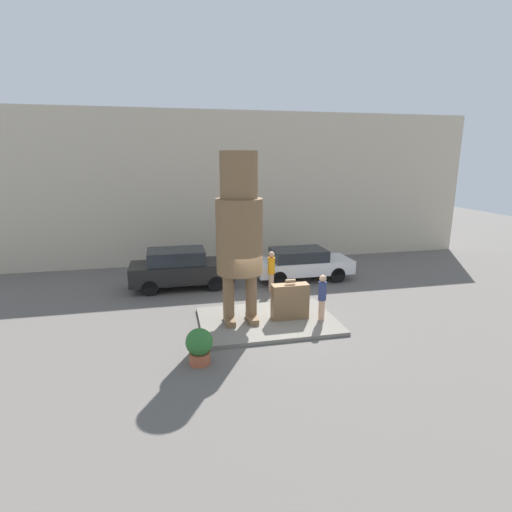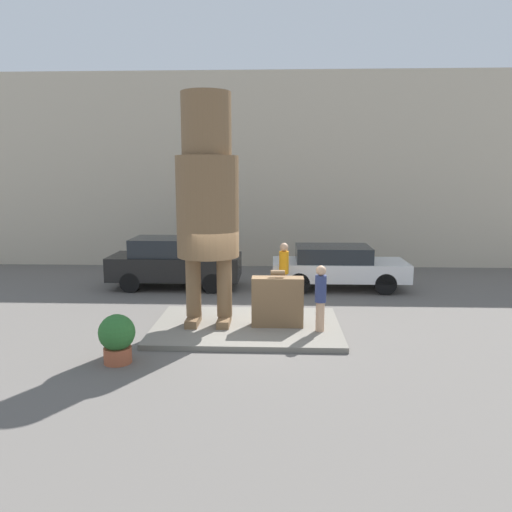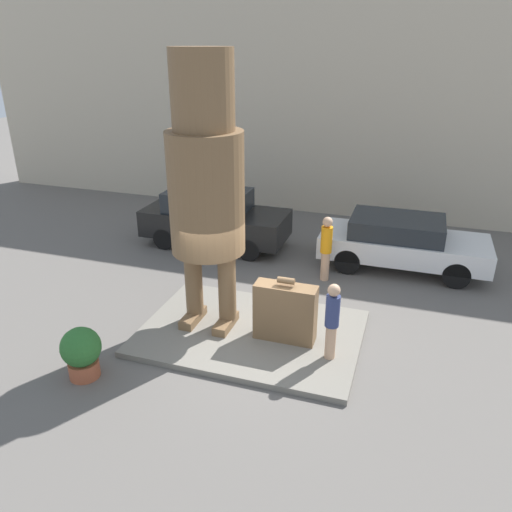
# 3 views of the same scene
# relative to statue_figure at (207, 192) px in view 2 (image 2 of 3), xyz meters

# --- Properties ---
(ground_plane) EXTENTS (60.00, 60.00, 0.00)m
(ground_plane) POSITION_rel_statue_figure_xyz_m (0.96, -0.09, -3.45)
(ground_plane) COLOR #605B56
(pedestal) EXTENTS (4.68, 3.29, 0.13)m
(pedestal) POSITION_rel_statue_figure_xyz_m (0.96, -0.09, -3.38)
(pedestal) COLOR slate
(pedestal) RESTS_ON ground_plane
(building_backdrop) EXTENTS (28.00, 0.60, 7.98)m
(building_backdrop) POSITION_rel_statue_figure_xyz_m (0.96, 8.90, 0.54)
(building_backdrop) COLOR beige
(building_backdrop) RESTS_ON ground_plane
(statue_figure) EXTENTS (1.53, 1.53, 5.67)m
(statue_figure) POSITION_rel_statue_figure_xyz_m (0.00, 0.00, 0.00)
(statue_figure) COLOR brown
(statue_figure) RESTS_ON pedestal
(giant_suitcase) EXTENTS (1.28, 0.43, 1.42)m
(giant_suitcase) POSITION_rel_statue_figure_xyz_m (1.73, -0.16, -2.69)
(giant_suitcase) COLOR brown
(giant_suitcase) RESTS_ON pedestal
(tourist) EXTENTS (0.27, 0.27, 1.61)m
(tourist) POSITION_rel_statue_figure_xyz_m (2.76, -0.54, -2.43)
(tourist) COLOR tan
(tourist) RESTS_ON pedestal
(parked_car_black) EXTENTS (4.41, 1.81, 1.73)m
(parked_car_black) POSITION_rel_statue_figure_xyz_m (-1.82, 4.51, -2.55)
(parked_car_black) COLOR black
(parked_car_black) RESTS_ON ground_plane
(parked_car_white) EXTENTS (4.51, 1.86, 1.47)m
(parked_car_white) POSITION_rel_statue_figure_xyz_m (3.77, 4.56, -2.65)
(parked_car_white) COLOR silver
(parked_car_white) RESTS_ON ground_plane
(planter_pot) EXTENTS (0.76, 0.76, 1.03)m
(planter_pot) POSITION_rel_statue_figure_xyz_m (-1.59, -2.43, -2.89)
(planter_pot) COLOR #AD5638
(planter_pot) RESTS_ON ground_plane
(worker_hivis) EXTENTS (0.30, 0.30, 1.76)m
(worker_hivis) POSITION_rel_statue_figure_xyz_m (1.93, 3.14, -2.48)
(worker_hivis) COLOR tan
(worker_hivis) RESTS_ON ground_plane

